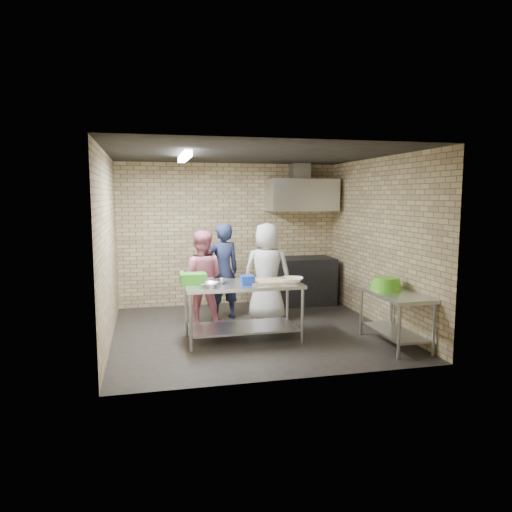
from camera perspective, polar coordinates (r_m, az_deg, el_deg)
The scene contains 24 objects.
floor at distance 7.49m, azimuth -0.40°, elevation -8.98°, with size 4.20×4.20×0.00m, color black.
ceiling at distance 7.22m, azimuth -0.42°, elevation 12.08°, with size 4.20×4.20×0.00m, color black.
back_wall at distance 9.18m, azimuth -3.17°, elevation 2.60°, with size 4.20×0.06×2.70m, color tan.
front_wall at distance 5.31m, azimuth 4.36°, elevation -0.79°, with size 4.20×0.06×2.70m, color tan.
left_wall at distance 7.07m, azimuth -17.25°, elevation 0.90°, with size 0.06×4.00×2.70m, color tan.
right_wall at distance 7.96m, azimuth 14.51°, elevation 1.66°, with size 0.06×4.00×2.70m, color tan.
prep_table at distance 6.98m, azimuth -1.59°, elevation -6.62°, with size 1.67×0.84×0.84m, color silver.
side_counter at distance 7.03m, azimuth 16.26°, elevation -7.19°, with size 0.60×1.20×0.75m, color silver.
stove at distance 9.29m, azimuth 5.48°, elevation -2.97°, with size 1.20×0.70×0.90m, color black.
range_hood at distance 9.19m, azimuth 5.51°, elevation 7.26°, with size 1.30×0.60×0.60m, color silver.
hood_duct at distance 9.35m, azimuth 5.24°, elevation 10.02°, with size 0.35×0.30×0.30m, color #A5A8AD.
wall_shelf at distance 9.47m, azimuth 6.85°, elevation 6.15°, with size 0.80×0.20×0.04m, color #3F2B19.
fluorescent_fixture at distance 7.06m, azimuth -8.53°, elevation 11.62°, with size 0.10×1.25×0.08m, color white.
green_crate at distance 6.89m, azimuth -7.52°, elevation -2.67°, with size 0.37×0.28×0.15m, color green.
blue_tub at distance 6.80m, azimuth -1.02°, elevation -2.87°, with size 0.19×0.19×0.12m, color #1638A9.
cutting_board at distance 6.95m, azimuth 1.26°, elevation -3.04°, with size 0.51×0.39×0.03m, color tan.
mixing_bowl_a at distance 6.61m, azimuth -5.51°, elevation -3.44°, with size 0.26×0.26×0.06m, color silver.
mixing_bowl_b at distance 6.88m, azimuth -4.14°, elevation -3.01°, with size 0.20×0.20×0.06m, color #A9ABAF.
ceramic_bowl at distance 6.92m, azimuth 4.34°, elevation -2.89°, with size 0.32×0.32×0.08m, color beige.
green_basin at distance 7.13m, azimuth 15.26°, elevation -3.16°, with size 0.46×0.46×0.17m, color #59C626, non-canonical shape.
bottle_green at distance 9.53m, azimuth 7.72°, elevation 6.71°, with size 0.06×0.06×0.15m, color green.
man_navy at distance 8.09m, azimuth -4.01°, elevation -1.82°, with size 0.60×0.39×1.64m, color #151A36.
woman_pink at distance 7.77m, azimuth -6.55°, elevation -2.61°, with size 0.75×0.58×1.53m, color #CC6C82.
woman_white at distance 7.96m, azimuth 1.33°, elevation -1.92°, with size 0.81×0.52×1.65m, color silver.
Camera 1 is at (-1.59, -7.01, 2.09)m, focal length 33.50 mm.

